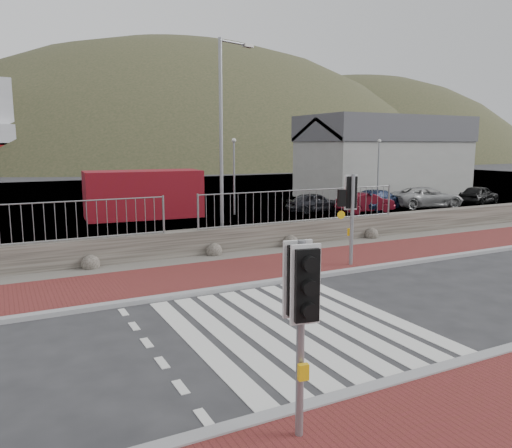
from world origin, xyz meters
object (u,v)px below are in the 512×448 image
traffic_signal_far (351,200)px  car_a (315,202)px  car_b (365,203)px  car_e (479,195)px  car_d (427,197)px  streetlight (224,133)px  car_c (378,200)px  traffic_signal_near (301,299)px  shipping_container (144,194)px

traffic_signal_far → car_a: bearing=-105.7°
traffic_signal_far → car_b: 13.14m
car_e → car_b: bearing=73.4°
car_b → car_a: bearing=58.7°
car_d → car_b: bearing=103.4°
streetlight → car_c: (12.35, 5.79, -3.60)m
traffic_signal_near → shipping_container: size_ratio=0.45×
car_a → car_e: size_ratio=0.93×
car_d → car_e: size_ratio=1.28×
traffic_signal_far → streetlight: streetlight is taller
streetlight → car_d: size_ratio=1.67×
streetlight → car_d: streetlight is taller
traffic_signal_near → car_b: traffic_signal_near is taller
traffic_signal_far → car_e: bearing=-138.2°
shipping_container → traffic_signal_far: bearing=-73.9°
traffic_signal_far → car_c: 14.56m
car_c → car_e: bearing=-113.7°
car_b → car_d: size_ratio=0.76×
car_e → shipping_container: bearing=63.4°
car_c → car_e: car_c is taller
traffic_signal_near → car_c: (16.46, 17.49, -1.30)m
streetlight → car_e: streetlight is taller
car_b → car_c: car_c is taller
car_b → car_d: (4.82, 0.14, 0.06)m
traffic_signal_near → car_b: size_ratio=0.77×
traffic_signal_far → car_e: (17.82, 9.63, -1.51)m
traffic_signal_near → car_c: size_ratio=0.64×
streetlight → shipping_container: 9.53m
traffic_signal_far → car_c: (10.12, 10.36, -1.51)m
car_c → car_e: 7.74m
traffic_signal_far → car_d: (13.49, 9.89, -1.49)m
car_a → car_c: car_c is taller
traffic_signal_near → car_e: bearing=45.4°
shipping_container → car_d: (16.37, -3.71, -0.60)m
traffic_signal_near → car_e: traffic_signal_near is taller
car_a → car_b: car_b is taller
streetlight → car_e: 21.00m
traffic_signal_near → car_a: size_ratio=0.81×
streetlight → car_b: bearing=9.3°
car_a → car_d: car_d is taller
car_b → car_e: size_ratio=0.98×
traffic_signal_far → car_c: size_ratio=0.70×
shipping_container → streetlight: bearing=-81.8°
streetlight → car_b: (10.91, 5.19, -3.64)m
streetlight → car_a: 11.34m
traffic_signal_near → traffic_signal_far: (6.35, 7.13, 0.21)m
car_c → car_b: bearing=94.5°
car_a → car_d: bearing=-95.9°
traffic_signal_far → car_b: (8.67, 9.75, -1.54)m
car_a → car_e: bearing=-93.5°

